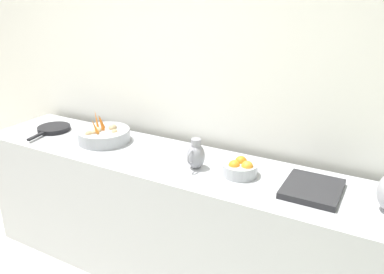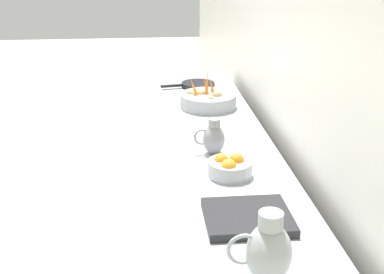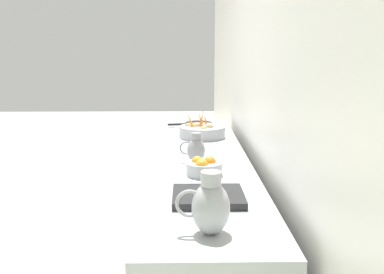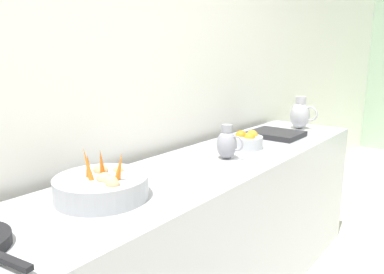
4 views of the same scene
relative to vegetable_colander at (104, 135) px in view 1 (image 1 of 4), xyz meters
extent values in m
cube|color=white|center=(-0.39, 1.12, 0.54)|extent=(0.10, 9.27, 3.00)
cube|color=#ADAFB5|center=(0.03, 0.62, -0.51)|extent=(0.62, 3.00, 0.92)
cylinder|color=#9EA0A5|center=(0.00, 0.00, 0.00)|extent=(0.37, 0.37, 0.09)
torus|color=#9EA0A5|center=(0.00, 0.00, -0.04)|extent=(0.22, 0.22, 0.01)
cone|color=orange|center=(0.00, -0.06, 0.09)|extent=(0.04, 0.06, 0.17)
cone|color=orange|center=(0.09, 0.01, 0.09)|extent=(0.08, 0.04, 0.15)
cone|color=orange|center=(0.01, 0.00, 0.09)|extent=(0.06, 0.07, 0.15)
cone|color=orange|center=(-0.03, -0.04, 0.08)|extent=(0.06, 0.06, 0.13)
ellipsoid|color=tan|center=(0.08, -0.02, 0.04)|extent=(0.06, 0.05, 0.05)
ellipsoid|color=tan|center=(0.11, -0.03, 0.04)|extent=(0.06, 0.05, 0.04)
ellipsoid|color=tan|center=(-0.06, 0.04, 0.05)|extent=(0.07, 0.06, 0.06)
ellipsoid|color=tan|center=(0.04, -0.02, 0.04)|extent=(0.07, 0.06, 0.05)
ellipsoid|color=tan|center=(-0.01, 0.09, 0.04)|extent=(0.05, 0.04, 0.04)
cylinder|color=#ADAFB5|center=(0.03, 1.07, -0.01)|extent=(0.21, 0.21, 0.07)
sphere|color=orange|center=(0.00, 1.07, 0.02)|extent=(0.07, 0.07, 0.07)
sphere|color=orange|center=(0.07, 1.05, 0.02)|extent=(0.07, 0.07, 0.07)
sphere|color=orange|center=(0.04, 1.12, 0.02)|extent=(0.07, 0.07, 0.07)
ellipsoid|color=gray|center=(0.07, 0.80, 0.03)|extent=(0.11, 0.11, 0.16)
cylinder|color=gray|center=(0.07, 0.80, 0.12)|extent=(0.06, 0.06, 0.04)
torus|color=gray|center=(0.13, 0.80, 0.05)|extent=(0.09, 0.01, 0.09)
cube|color=#232326|center=(0.03, 1.50, -0.03)|extent=(0.34, 0.30, 0.04)
cylinder|color=black|center=(0.01, -0.50, -0.03)|extent=(0.25, 0.25, 0.03)
cube|color=black|center=(0.21, -0.47, -0.02)|extent=(0.16, 0.05, 0.02)
camera|label=1|loc=(1.98, 1.82, 0.99)|focal=35.97mm
camera|label=2|loc=(0.42, 3.28, 1.00)|focal=48.69mm
camera|label=3|loc=(0.14, 3.50, 0.67)|focal=41.12mm
camera|label=4|loc=(1.13, -0.85, 0.50)|focal=34.08mm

